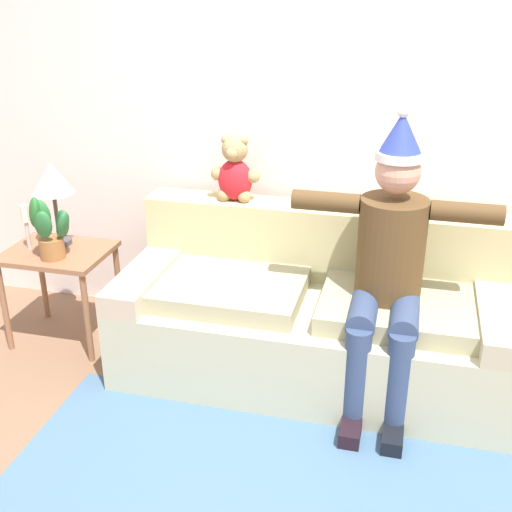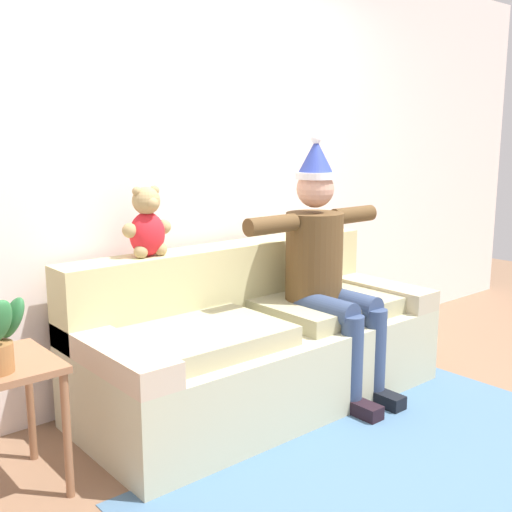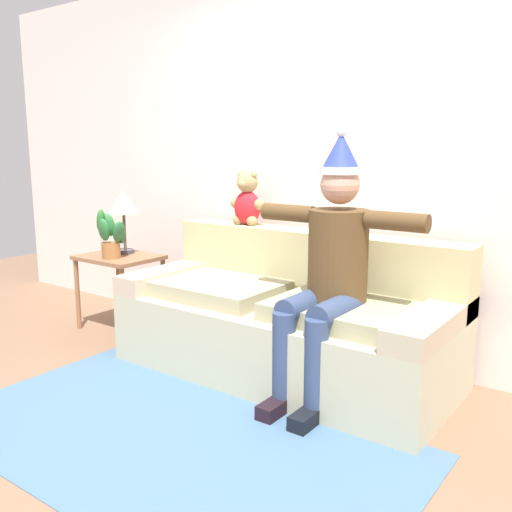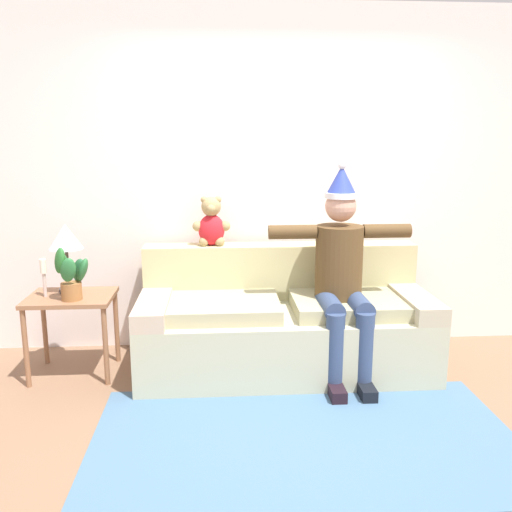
{
  "view_description": "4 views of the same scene",
  "coord_description": "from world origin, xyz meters",
  "px_view_note": "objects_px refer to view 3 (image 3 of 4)",
  "views": [
    {
      "loc": [
        0.45,
        -2.1,
        2.07
      ],
      "look_at": [
        -0.28,
        0.81,
        0.75
      ],
      "focal_mm": 44.91,
      "sensor_mm": 36.0,
      "label": 1
    },
    {
      "loc": [
        -2.22,
        -1.59,
        1.52
      ],
      "look_at": [
        -0.14,
        0.85,
        0.89
      ],
      "focal_mm": 43.5,
      "sensor_mm": 36.0,
      "label": 2
    },
    {
      "loc": [
        1.85,
        -1.86,
        1.41
      ],
      "look_at": [
        -0.1,
        0.81,
        0.77
      ],
      "focal_mm": 39.27,
      "sensor_mm": 36.0,
      "label": 3
    },
    {
      "loc": [
        -0.48,
        -2.82,
        1.66
      ],
      "look_at": [
        -0.21,
        0.93,
        0.86
      ],
      "focal_mm": 38.05,
      "sensor_mm": 36.0,
      "label": 4
    }
  ],
  "objects_px": {
    "teddy_bear": "(247,201)",
    "potted_plant": "(111,235)",
    "couch": "(287,320)",
    "side_table": "(119,267)",
    "candle_tall": "(102,232)",
    "person_seated": "(330,264)",
    "table_lamp": "(123,205)"
  },
  "relations": [
    {
      "from": "teddy_bear",
      "to": "potted_plant",
      "type": "bearing_deg",
      "value": -155.63
    },
    {
      "from": "side_table",
      "to": "table_lamp",
      "type": "bearing_deg",
      "value": 109.05
    },
    {
      "from": "side_table",
      "to": "candle_tall",
      "type": "bearing_deg",
      "value": -173.16
    },
    {
      "from": "couch",
      "to": "potted_plant",
      "type": "xyz_separation_m",
      "value": [
        -1.49,
        -0.15,
        0.43
      ]
    },
    {
      "from": "table_lamp",
      "to": "candle_tall",
      "type": "relative_size",
      "value": 1.84
    },
    {
      "from": "couch",
      "to": "candle_tall",
      "type": "bearing_deg",
      "value": -177.64
    },
    {
      "from": "person_seated",
      "to": "side_table",
      "type": "height_order",
      "value": "person_seated"
    },
    {
      "from": "couch",
      "to": "potted_plant",
      "type": "relative_size",
      "value": 5.47
    },
    {
      "from": "side_table",
      "to": "potted_plant",
      "type": "relative_size",
      "value": 1.55
    },
    {
      "from": "side_table",
      "to": "candle_tall",
      "type": "relative_size",
      "value": 2.2
    },
    {
      "from": "candle_tall",
      "to": "side_table",
      "type": "bearing_deg",
      "value": 6.84
    },
    {
      "from": "couch",
      "to": "table_lamp",
      "type": "xyz_separation_m",
      "value": [
        -1.56,
        0.04,
        0.64
      ]
    },
    {
      "from": "person_seated",
      "to": "potted_plant",
      "type": "bearing_deg",
      "value": 179.49
    },
    {
      "from": "table_lamp",
      "to": "potted_plant",
      "type": "distance_m",
      "value": 0.29
    },
    {
      "from": "couch",
      "to": "side_table",
      "type": "bearing_deg",
      "value": -178.13
    },
    {
      "from": "side_table",
      "to": "candle_tall",
      "type": "xyz_separation_m",
      "value": [
        -0.17,
        -0.02,
        0.27
      ]
    },
    {
      "from": "person_seated",
      "to": "teddy_bear",
      "type": "xyz_separation_m",
      "value": [
        -0.92,
        0.45,
        0.27
      ]
    },
    {
      "from": "couch",
      "to": "potted_plant",
      "type": "bearing_deg",
      "value": -174.16
    },
    {
      "from": "side_table",
      "to": "table_lamp",
      "type": "distance_m",
      "value": 0.49
    },
    {
      "from": "couch",
      "to": "side_table",
      "type": "height_order",
      "value": "couch"
    },
    {
      "from": "side_table",
      "to": "person_seated",
      "type": "bearing_deg",
      "value": -3.56
    },
    {
      "from": "candle_tall",
      "to": "potted_plant",
      "type": "bearing_deg",
      "value": -21.73
    },
    {
      "from": "potted_plant",
      "to": "candle_tall",
      "type": "distance_m",
      "value": 0.22
    },
    {
      "from": "couch",
      "to": "candle_tall",
      "type": "distance_m",
      "value": 1.75
    },
    {
      "from": "teddy_bear",
      "to": "table_lamp",
      "type": "distance_m",
      "value": 1.06
    },
    {
      "from": "table_lamp",
      "to": "candle_tall",
      "type": "height_order",
      "value": "table_lamp"
    },
    {
      "from": "person_seated",
      "to": "side_table",
      "type": "relative_size",
      "value": 2.57
    },
    {
      "from": "couch",
      "to": "person_seated",
      "type": "bearing_deg",
      "value": -23.71
    },
    {
      "from": "person_seated",
      "to": "table_lamp",
      "type": "bearing_deg",
      "value": 173.74
    },
    {
      "from": "table_lamp",
      "to": "candle_tall",
      "type": "xyz_separation_m",
      "value": [
        -0.13,
        -0.11,
        -0.21
      ]
    },
    {
      "from": "potted_plant",
      "to": "candle_tall",
      "type": "height_order",
      "value": "potted_plant"
    },
    {
      "from": "couch",
      "to": "side_table",
      "type": "relative_size",
      "value": 3.54
    }
  ]
}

